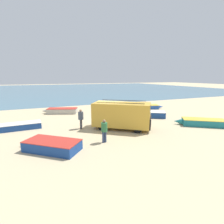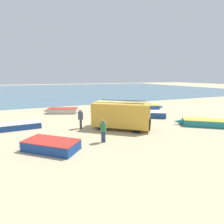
# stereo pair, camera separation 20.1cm
# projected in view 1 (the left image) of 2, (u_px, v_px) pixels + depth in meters

# --- Properties ---
(ground_plane) EXTENTS (200.00, 200.00, 0.00)m
(ground_plane) POSITION_uv_depth(u_px,v_px,m) (109.00, 124.00, 16.98)
(ground_plane) COLOR tan
(sea_water) EXTENTS (120.00, 80.00, 0.01)m
(sea_water) POSITION_uv_depth(u_px,v_px,m) (55.00, 89.00, 63.79)
(sea_water) COLOR #477084
(sea_water) RESTS_ON ground_plane
(parked_van) EXTENTS (5.14, 4.59, 2.43)m
(parked_van) POSITION_uv_depth(u_px,v_px,m) (122.00, 115.00, 15.14)
(parked_van) COLOR gold
(parked_van) RESTS_ON ground_plane
(fishing_rowboat_0) EXTENTS (4.25, 3.45, 0.63)m
(fishing_rowboat_0) POSITION_uv_depth(u_px,v_px,m) (202.00, 122.00, 16.29)
(fishing_rowboat_0) COLOR #1E757F
(fishing_rowboat_0) RESTS_ON ground_plane
(fishing_rowboat_1) EXTENTS (3.81, 3.46, 0.65)m
(fishing_rowboat_1) POSITION_uv_depth(u_px,v_px,m) (51.00, 145.00, 10.80)
(fishing_rowboat_1) COLOR navy
(fishing_rowboat_1) RESTS_ON ground_plane
(fishing_rowboat_2) EXTENTS (4.81, 1.55, 0.54)m
(fishing_rowboat_2) POSITION_uv_depth(u_px,v_px,m) (15.00, 127.00, 15.03)
(fishing_rowboat_2) COLOR navy
(fishing_rowboat_2) RESTS_ON ground_plane
(fishing_rowboat_3) EXTENTS (4.60, 2.77, 0.55)m
(fishing_rowboat_3) POSITION_uv_depth(u_px,v_px,m) (146.00, 107.00, 25.04)
(fishing_rowboat_3) COLOR #234CA3
(fishing_rowboat_3) RESTS_ON ground_plane
(fishing_rowboat_4) EXTENTS (4.49, 3.37, 0.66)m
(fishing_rowboat_4) POSITION_uv_depth(u_px,v_px,m) (146.00, 114.00, 19.80)
(fishing_rowboat_4) COLOR navy
(fishing_rowboat_4) RESTS_ON ground_plane
(fishing_rowboat_5) EXTENTS (4.41, 2.63, 0.64)m
(fishing_rowboat_5) POSITION_uv_depth(u_px,v_px,m) (61.00, 111.00, 21.77)
(fishing_rowboat_5) COLOR #ADA89E
(fishing_rowboat_5) RESTS_ON ground_plane
(fisherman_0) EXTENTS (0.45, 0.45, 1.73)m
(fisherman_0) POSITION_uv_depth(u_px,v_px,m) (81.00, 117.00, 15.17)
(fisherman_0) COLOR #38383D
(fisherman_0) RESTS_ON ground_plane
(fisherman_1) EXTENTS (0.43, 0.43, 1.63)m
(fisherman_1) POSITION_uv_depth(u_px,v_px,m) (104.00, 129.00, 11.97)
(fisherman_1) COLOR navy
(fisherman_1) RESTS_ON ground_plane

